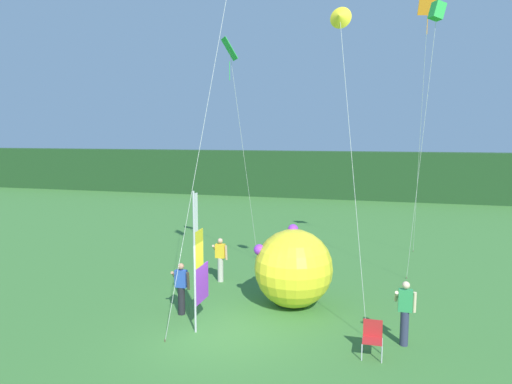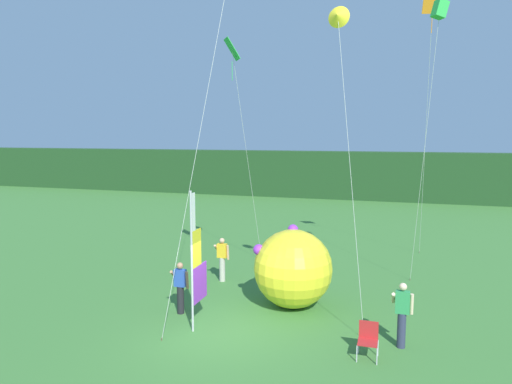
{
  "view_description": "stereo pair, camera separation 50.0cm",
  "coord_description": "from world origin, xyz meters",
  "views": [
    {
      "loc": [
        4.33,
        -11.81,
        5.56
      ],
      "look_at": [
        0.28,
        2.84,
        3.67
      ],
      "focal_mm": 32.67,
      "sensor_mm": 36.0,
      "label": 1
    },
    {
      "loc": [
        4.81,
        -11.67,
        5.56
      ],
      "look_at": [
        0.28,
        2.84,
        3.67
      ],
      "focal_mm": 32.67,
      "sensor_mm": 36.0,
      "label": 2
    }
  ],
  "objects": [
    {
      "name": "distant_treeline",
      "position": [
        0.0,
        29.13,
        2.03
      ],
      "size": [
        80.0,
        2.4,
        4.07
      ],
      "primitive_type": "cube",
      "color": "#1E421E",
      "rests_on": "ground"
    },
    {
      "name": "person_mid_field",
      "position": [
        -1.54,
        4.36,
        0.89
      ],
      "size": [
        0.55,
        0.48,
        1.67
      ],
      "color": "#B7B2A3",
      "rests_on": "ground"
    },
    {
      "name": "inflatable_balloon",
      "position": [
        1.61,
        2.58,
        1.27
      ],
      "size": [
        2.53,
        2.53,
        2.62
      ],
      "color": "yellow",
      "rests_on": "ground"
    },
    {
      "name": "kite_orange_diamond_1",
      "position": [
        5.71,
        7.47,
        9.83
      ],
      "size": [
        0.74,
        4.09,
        10.91
      ],
      "color": "brown",
      "rests_on": "ground"
    },
    {
      "name": "banner_flag",
      "position": [
        -0.67,
        0.15,
        1.93
      ],
      "size": [
        0.06,
        1.03,
        4.03
      ],
      "color": "#B7B7BC",
      "rests_on": "ground"
    },
    {
      "name": "person_near_banner",
      "position": [
        4.98,
        0.57,
        0.93
      ],
      "size": [
        0.55,
        0.48,
        1.75
      ],
      "color": "#2D334C",
      "rests_on": "ground"
    },
    {
      "name": "ground_plane",
      "position": [
        0.0,
        0.0,
        0.0
      ],
      "size": [
        120.0,
        120.0,
        0.0
      ],
      "primitive_type": "plane",
      "color": "#3D7533"
    },
    {
      "name": "folding_chair",
      "position": [
        4.18,
        -0.25,
        0.51
      ],
      "size": [
        0.51,
        0.51,
        0.89
      ],
      "color": "#BCBCC1",
      "rests_on": "ground"
    },
    {
      "name": "kite_yellow_delta_3",
      "position": [
        3.03,
        1.52,
        8.68
      ],
      "size": [
        1.34,
        0.97,
        9.07
      ],
      "color": "brown",
      "rests_on": "ground"
    },
    {
      "name": "kite_green_diamond_0",
      "position": [
        -1.41,
        5.41,
        8.26
      ],
      "size": [
        0.84,
        2.89,
        9.14
      ],
      "color": "brown",
      "rests_on": "ground"
    },
    {
      "name": "person_far_left",
      "position": [
        -1.6,
        0.97,
        0.87
      ],
      "size": [
        0.55,
        0.48,
        1.63
      ],
      "color": "black",
      "rests_on": "ground"
    },
    {
      "name": "kite_green_box_4",
      "position": [
        5.8,
        4.84,
        9.41
      ],
      "size": [
        0.82,
        2.06,
        9.82
      ],
      "color": "brown",
      "rests_on": "ground"
    }
  ]
}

